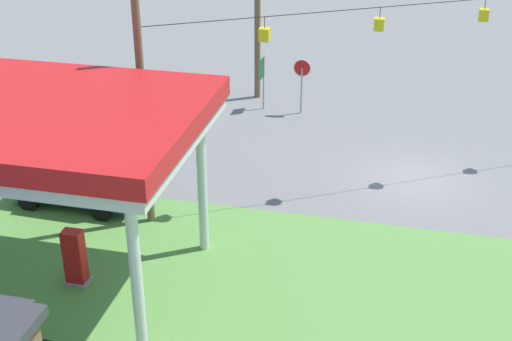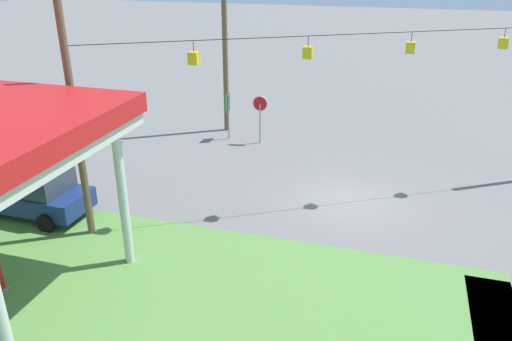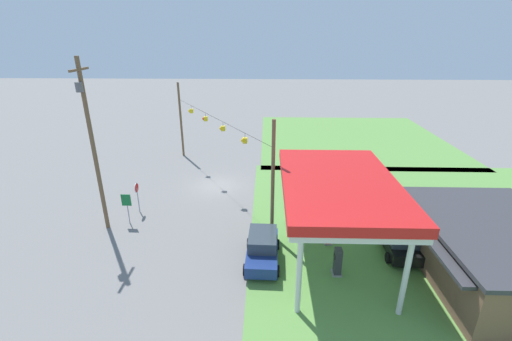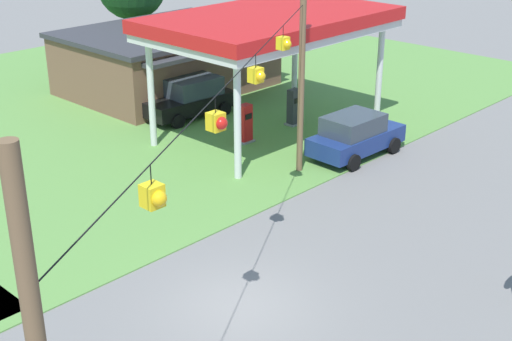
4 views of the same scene
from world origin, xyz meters
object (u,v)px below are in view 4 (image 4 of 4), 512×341
gas_station_store (168,59)px  fuel_pump_far (294,108)px  car_at_pumps_front (355,135)px  gas_station_canopy (271,25)px  car_at_pumps_rear (191,98)px  fuel_pump_near (245,125)px

gas_station_store → fuel_pump_far: size_ratio=5.99×
car_at_pumps_front → fuel_pump_far: bearing=76.4°
gas_station_canopy → gas_station_store: (1.42, 8.76, -3.24)m
car_at_pumps_rear → gas_station_canopy: bearing=104.2°
gas_station_canopy → car_at_pumps_front: bearing=-84.9°
gas_station_canopy → car_at_pumps_rear: size_ratio=2.28×
gas_station_canopy → car_at_pumps_front: gas_station_canopy is taller
fuel_pump_near → fuel_pump_far: size_ratio=1.00×
gas_station_canopy → fuel_pump_far: gas_station_canopy is taller
car_at_pumps_rear → gas_station_store: bearing=-114.3°
car_at_pumps_front → car_at_pumps_rear: size_ratio=0.95×
fuel_pump_near → car_at_pumps_rear: (0.74, 4.37, 0.14)m
fuel_pump_near → car_at_pumps_front: (1.99, -4.37, 0.10)m
gas_station_store → car_at_pumps_rear: bearing=-117.4°
gas_station_canopy → fuel_pump_far: (1.60, -0.00, -4.08)m
gas_station_canopy → fuel_pump_far: size_ratio=6.13×
car_at_pumps_rear → fuel_pump_far: bearing=122.4°
car_at_pumps_front → car_at_pumps_rear: 8.83m
gas_station_store → fuel_pump_far: (0.18, -8.76, -0.84)m
gas_station_store → car_at_pumps_front: 13.20m
fuel_pump_far → car_at_pumps_rear: (-2.46, 4.37, 0.14)m
gas_station_store → car_at_pumps_rear: gas_station_store is taller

